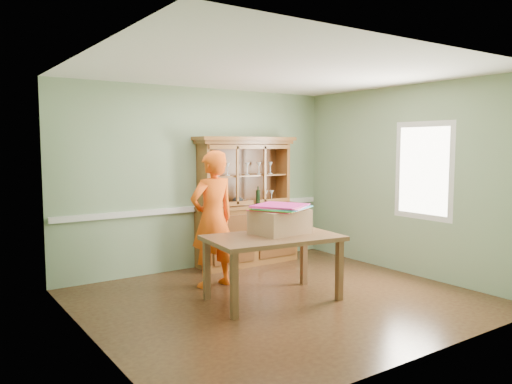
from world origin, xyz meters
TOP-DOWN VIEW (x-y plane):
  - floor at (0.00, 0.00)m, footprint 4.50×4.50m
  - ceiling at (0.00, 0.00)m, footprint 4.50×4.50m
  - wall_back at (0.00, 2.00)m, footprint 4.50×0.00m
  - wall_left at (-2.25, 0.00)m, footprint 0.00×4.00m
  - wall_right at (2.25, 0.00)m, footprint 0.00×4.00m
  - wall_front at (0.00, -2.00)m, footprint 4.50×0.00m
  - chair_rail at (0.00, 1.98)m, footprint 4.41×0.05m
  - framed_map at (-2.23, 0.30)m, footprint 0.03×0.60m
  - window_panel at (2.23, -0.30)m, footprint 0.03×0.96m
  - china_hutch at (0.68, 1.78)m, footprint 1.68×0.56m
  - dining_table at (-0.09, 0.05)m, footprint 1.65×1.11m
  - cardboard_box at (0.07, 0.14)m, footprint 0.66×0.55m
  - kite_stack at (0.07, 0.12)m, footprint 0.77×0.77m
  - person at (-0.39, 0.96)m, footprint 0.68×0.48m

SIDE VIEW (x-z plane):
  - floor at x=0.00m, z-range 0.00..0.00m
  - dining_table at x=-0.09m, z-range 0.30..1.08m
  - china_hutch at x=0.68m, z-range -0.29..1.69m
  - person at x=-0.39m, z-range 0.00..1.78m
  - chair_rail at x=0.00m, z-range 0.86..0.94m
  - cardboard_box at x=0.07m, z-range 0.78..1.07m
  - kite_stack at x=0.07m, z-range 1.07..1.13m
  - wall_back at x=0.00m, z-range -0.90..3.60m
  - wall_left at x=-2.25m, z-range -0.65..3.35m
  - wall_right at x=2.25m, z-range -0.65..3.35m
  - wall_front at x=0.00m, z-range -0.90..3.60m
  - window_panel at x=2.23m, z-range 0.82..2.18m
  - framed_map at x=-2.23m, z-range 1.32..1.78m
  - ceiling at x=0.00m, z-range 2.70..2.70m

